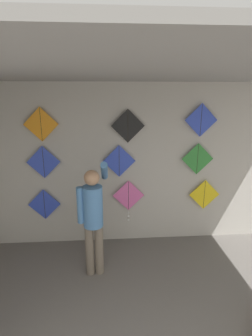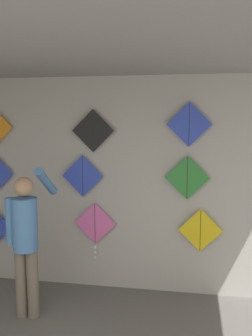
{
  "view_description": "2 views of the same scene",
  "coord_description": "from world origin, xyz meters",
  "px_view_note": "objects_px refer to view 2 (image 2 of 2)",
  "views": [
    {
      "loc": [
        -0.26,
        -1.12,
        2.63
      ],
      "look_at": [
        0.03,
        2.91,
        1.47
      ],
      "focal_mm": 28.0,
      "sensor_mm": 36.0,
      "label": 1
    },
    {
      "loc": [
        1.34,
        -1.51,
        2.24
      ],
      "look_at": [
        0.55,
        2.91,
        1.67
      ],
      "focal_mm": 40.0,
      "sensor_mm": 36.0,
      "label": 2
    }
  ],
  "objects_px": {
    "kite_5": "(187,178)",
    "kite_7": "(93,131)",
    "kite_2": "(200,230)",
    "kite_4": "(83,176)",
    "shopkeeper": "(26,234)",
    "kite_8": "(189,124)",
    "kite_1": "(95,226)"
  },
  "relations": [
    {
      "from": "kite_5",
      "to": "kite_7",
      "type": "bearing_deg",
      "value": 180.0
    },
    {
      "from": "kite_2",
      "to": "kite_4",
      "type": "height_order",
      "value": "kite_4"
    },
    {
      "from": "shopkeeper",
      "to": "kite_4",
      "type": "height_order",
      "value": "kite_4"
    },
    {
      "from": "shopkeeper",
      "to": "kite_2",
      "type": "xyz_separation_m",
      "value": [
        1.94,
        0.85,
        -0.11
      ]
    },
    {
      "from": "kite_2",
      "to": "kite_5",
      "type": "distance_m",
      "value": 0.69
    },
    {
      "from": "kite_4",
      "to": "kite_8",
      "type": "bearing_deg",
      "value": 0.0
    },
    {
      "from": "kite_5",
      "to": "kite_7",
      "type": "xyz_separation_m",
      "value": [
        -1.21,
        0.0,
        0.58
      ]
    },
    {
      "from": "kite_4",
      "to": "kite_8",
      "type": "relative_size",
      "value": 1.0
    },
    {
      "from": "kite_4",
      "to": "kite_5",
      "type": "bearing_deg",
      "value": 0.0
    },
    {
      "from": "kite_4",
      "to": "kite_5",
      "type": "height_order",
      "value": "kite_5"
    },
    {
      "from": "shopkeeper",
      "to": "kite_4",
      "type": "xyz_separation_m",
      "value": [
        0.41,
        0.85,
        0.54
      ]
    },
    {
      "from": "kite_4",
      "to": "kite_8",
      "type": "distance_m",
      "value": 1.52
    },
    {
      "from": "kite_4",
      "to": "kite_7",
      "type": "height_order",
      "value": "kite_7"
    },
    {
      "from": "kite_2",
      "to": "kite_8",
      "type": "bearing_deg",
      "value": 180.0
    },
    {
      "from": "shopkeeper",
      "to": "kite_5",
      "type": "bearing_deg",
      "value": 20.96
    },
    {
      "from": "kite_2",
      "to": "kite_7",
      "type": "relative_size",
      "value": 1.0
    },
    {
      "from": "kite_4",
      "to": "kite_2",
      "type": "bearing_deg",
      "value": 0.0
    },
    {
      "from": "kite_2",
      "to": "kite_7",
      "type": "height_order",
      "value": "kite_7"
    },
    {
      "from": "kite_4",
      "to": "kite_5",
      "type": "relative_size",
      "value": 1.0
    },
    {
      "from": "kite_5",
      "to": "kite_4",
      "type": "bearing_deg",
      "value": 180.0
    },
    {
      "from": "kite_2",
      "to": "kite_8",
      "type": "xyz_separation_m",
      "value": [
        -0.17,
        0.0,
        1.33
      ]
    },
    {
      "from": "kite_4",
      "to": "kite_5",
      "type": "xyz_separation_m",
      "value": [
        1.35,
        0.0,
        0.01
      ]
    },
    {
      "from": "kite_1",
      "to": "shopkeeper",
      "type": "bearing_deg",
      "value": -123.96
    },
    {
      "from": "kite_8",
      "to": "kite_1",
      "type": "bearing_deg",
      "value": -179.95
    },
    {
      "from": "shopkeeper",
      "to": "kite_1",
      "type": "xyz_separation_m",
      "value": [
        0.57,
        0.85,
        -0.13
      ]
    },
    {
      "from": "kite_7",
      "to": "kite_8",
      "type": "height_order",
      "value": "kite_8"
    },
    {
      "from": "shopkeeper",
      "to": "kite_7",
      "type": "bearing_deg",
      "value": 51.89
    },
    {
      "from": "kite_1",
      "to": "kite_2",
      "type": "xyz_separation_m",
      "value": [
        1.37,
        0.0,
        0.02
      ]
    },
    {
      "from": "kite_8",
      "to": "kite_5",
      "type": "bearing_deg",
      "value": 180.0
    },
    {
      "from": "kite_2",
      "to": "kite_5",
      "type": "bearing_deg",
      "value": 180.0
    },
    {
      "from": "shopkeeper",
      "to": "kite_7",
      "type": "height_order",
      "value": "kite_7"
    },
    {
      "from": "shopkeeper",
      "to": "kite_4",
      "type": "relative_size",
      "value": 3.13
    }
  ]
}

